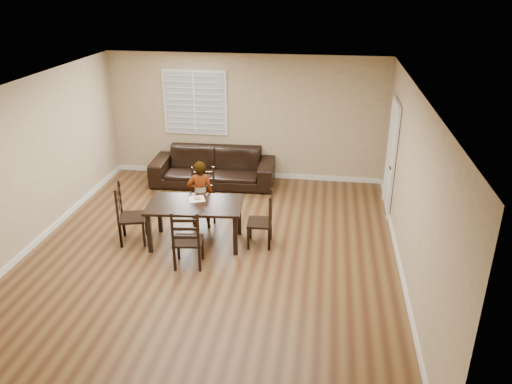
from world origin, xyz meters
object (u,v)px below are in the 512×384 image
dining_table (195,208)px  child (200,195)px  chair_far (187,243)px  donut (198,198)px  chair_left (125,216)px  chair_near (204,195)px  sofa (213,167)px  chair_right (266,222)px

dining_table → child: (-0.05, 0.56, -0.01)m
chair_far → donut: chair_far is taller
dining_table → chair_left: size_ratio=1.57×
chair_far → chair_near: bearing=-91.4°
donut → sofa: (-0.30, 2.42, -0.37)m
chair_right → donut: (-1.17, 0.07, 0.32)m
chair_near → child: child is taller
chair_near → child: bearing=-95.0°
chair_left → donut: (1.19, 0.31, 0.28)m
chair_near → chair_far: 1.82m
dining_table → chair_far: chair_far is taller
chair_left → chair_right: chair_left is taller
chair_near → chair_right: chair_near is taller
chair_right → chair_left: bearing=-87.6°
dining_table → chair_right: bearing=-0.2°
child → donut: 0.41m
sofa → donut: bearing=-85.1°
chair_near → chair_far: size_ratio=0.99×
child → sofa: bearing=-101.1°
dining_table → child: 0.56m
chair_near → donut: chair_near is taller
child → sofa: 2.07m
donut → sofa: size_ratio=0.04×
dining_table → sofa: size_ratio=0.62×
chair_far → chair_right: (1.10, 0.93, -0.01)m
chair_far → child: (-0.13, 1.38, 0.19)m
chair_right → sofa: chair_right is taller
chair_near → chair_far: (0.18, -1.81, 0.01)m
chair_far → sofa: size_ratio=0.38×
dining_table → sofa: bearing=91.3°
chair_far → chair_right: size_ratio=1.03×
chair_near → child: size_ratio=0.77×
chair_left → chair_right: bearing=-99.5°
chair_right → dining_table: bearing=-88.2°
donut → sofa: bearing=97.0°
chair_left → chair_far: bearing=-133.9°
chair_near → chair_right: (1.28, -0.88, -0.01)m
chair_right → child: bearing=-113.7°
chair_far → chair_left: chair_left is taller
donut → chair_near: bearing=97.6°
chair_near → sofa: (-0.19, 1.61, -0.06)m
chair_far → donut: size_ratio=8.92×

